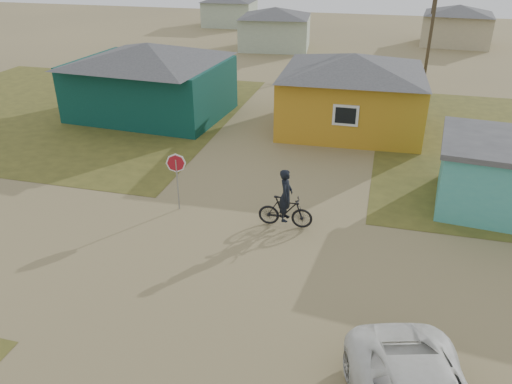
% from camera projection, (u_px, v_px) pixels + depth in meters
% --- Properties ---
extents(ground, '(120.00, 120.00, 0.00)m').
position_uv_depth(ground, '(222.00, 273.00, 14.94)').
color(ground, '#8E7D52').
extents(grass_nw, '(20.00, 18.00, 0.00)m').
position_uv_depth(grass_nw, '(64.00, 109.00, 29.29)').
color(grass_nw, brown).
rests_on(grass_nw, ground).
extents(house_teal, '(8.93, 7.08, 4.00)m').
position_uv_depth(house_teal, '(150.00, 79.00, 27.56)').
color(house_teal, '#09342D').
rests_on(house_teal, ground).
extents(house_yellow, '(7.72, 6.76, 3.90)m').
position_uv_depth(house_yellow, '(352.00, 91.00, 25.55)').
color(house_yellow, '#BD851D').
rests_on(house_yellow, ground).
extents(house_pale_west, '(7.04, 6.15, 3.60)m').
position_uv_depth(house_pale_west, '(275.00, 27.00, 44.78)').
color(house_pale_west, '#A8B89E').
rests_on(house_pale_west, ground).
extents(house_beige_east, '(6.95, 6.05, 3.60)m').
position_uv_depth(house_beige_east, '(457.00, 24.00, 46.36)').
color(house_beige_east, tan).
rests_on(house_beige_east, ground).
extents(house_pale_north, '(6.28, 5.81, 3.40)m').
position_uv_depth(house_pale_north, '(230.00, 10.00, 56.97)').
color(house_pale_north, '#A8B89E').
rests_on(house_pale_north, ground).
extents(utility_pole_near, '(1.40, 0.20, 8.00)m').
position_uv_depth(utility_pole_near, '(432.00, 27.00, 30.59)').
color(utility_pole_near, '#423727').
rests_on(utility_pole_near, ground).
extents(utility_pole_far, '(1.40, 0.20, 8.00)m').
position_uv_depth(utility_pole_far, '(434.00, 0.00, 44.17)').
color(utility_pole_far, '#423727').
rests_on(utility_pole_far, ground).
extents(stop_sign, '(0.72, 0.14, 2.21)m').
position_uv_depth(stop_sign, '(176.00, 168.00, 17.77)').
color(stop_sign, gray).
rests_on(stop_sign, ground).
extents(cyclist, '(1.91, 0.70, 2.14)m').
position_uv_depth(cyclist, '(286.00, 206.00, 17.07)').
color(cyclist, black).
rests_on(cyclist, ground).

